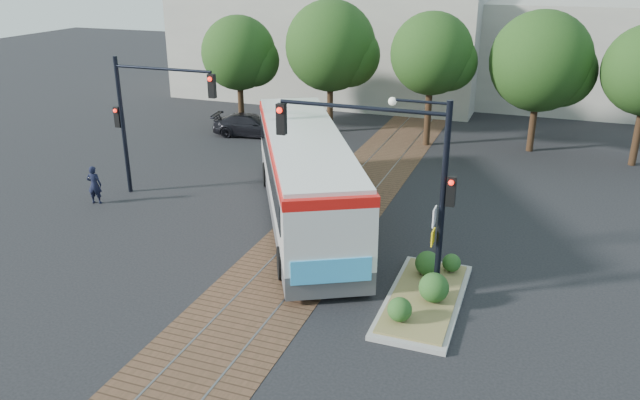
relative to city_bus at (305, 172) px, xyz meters
The scene contains 10 objects.
ground 4.36m from the city_bus, 75.75° to the right, with size 120.00×120.00×0.00m, color black.
trackbed 2.21m from the city_bus, 13.96° to the left, with size 3.60×40.00×0.02m.
tree_row 13.16m from the city_bus, 80.29° to the left, with size 26.40×5.60×7.67m.
warehouses 25.06m from the city_bus, 89.02° to the left, with size 40.00×13.00×8.00m.
city_bus is the anchor object (origin of this frame).
traffic_island 7.60m from the city_bus, 38.90° to the right, with size 2.20×5.20×1.13m.
signal_pole_main 6.99m from the city_bus, 43.49° to the right, with size 5.49×0.46×6.00m.
signal_pole_left 7.65m from the city_bus, behind, with size 4.99×0.34×6.00m.
officer 9.23m from the city_bus, behind, with size 0.61×0.40×1.66m, color black.
parked_car 13.09m from the city_bus, 125.76° to the left, with size 1.79×4.41×1.28m, color black.
Camera 1 is at (7.55, -17.67, 9.83)m, focal length 35.00 mm.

